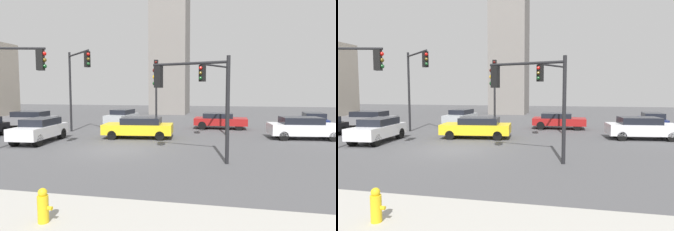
# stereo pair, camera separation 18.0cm
# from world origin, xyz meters

# --- Properties ---
(ground_plane) EXTENTS (90.26, 90.26, 0.00)m
(ground_plane) POSITION_xyz_m (0.00, 0.00, 0.00)
(ground_plane) COLOR #4C4C4F
(traffic_light_0) EXTENTS (0.36, 0.48, 5.50)m
(traffic_light_0) POSITION_xyz_m (0.15, 8.29, 3.82)
(traffic_light_0) COLOR black
(traffic_light_0) RESTS_ON ground_plane
(traffic_light_1) EXTENTS (3.53, 1.11, 4.53)m
(traffic_light_1) POSITION_xyz_m (4.01, -1.45, 3.24)
(traffic_light_1) COLOR black
(traffic_light_1) RESTS_ON ground_plane
(traffic_light_2) EXTENTS (3.22, 0.98, 5.35)m
(traffic_light_2) POSITION_xyz_m (-4.70, -1.81, 3.81)
(traffic_light_2) COLOR black
(traffic_light_2) RESTS_ON ground_plane
(traffic_light_3) EXTENTS (1.77, 3.11, 5.01)m
(traffic_light_3) POSITION_xyz_m (4.90, 4.92, 3.53)
(traffic_light_3) COLOR black
(traffic_light_3) RESTS_ON ground_plane
(traffic_light_4) EXTENTS (3.05, 2.92, 5.94)m
(traffic_light_4) POSITION_xyz_m (-4.62, 4.65, 4.23)
(traffic_light_4) COLOR black
(traffic_light_4) RESTS_ON ground_plane
(fire_hydrant) EXTENTS (0.34, 0.24, 0.78)m
(fire_hydrant) POSITION_xyz_m (1.66, -8.66, 0.53)
(fire_hydrant) COLOR gold
(fire_hydrant) RESTS_ON ground_plane
(car_0) EXTENTS (4.63, 2.33, 1.35)m
(car_0) POSITION_xyz_m (0.07, 3.86, 0.72)
(car_0) COLOR yellow
(car_0) RESTS_ON ground_plane
(car_1) EXTENTS (4.45, 2.19, 1.41)m
(car_1) POSITION_xyz_m (10.46, 5.51, 0.75)
(car_1) COLOR silver
(car_1) RESTS_ON ground_plane
(car_2) EXTENTS (4.62, 2.52, 1.39)m
(car_2) POSITION_xyz_m (-10.39, 7.02, 0.75)
(car_2) COLOR slate
(car_2) RESTS_ON ground_plane
(car_3) EXTENTS (4.20, 1.82, 1.27)m
(car_3) POSITION_xyz_m (5.13, 9.68, 0.69)
(car_3) COLOR maroon
(car_3) RESTS_ON ground_plane
(car_4) EXTENTS (1.96, 4.11, 1.41)m
(car_4) POSITION_xyz_m (-3.49, 10.36, 0.76)
(car_4) COLOR #ADB2B7
(car_4) RESTS_ON ground_plane
(car_5) EXTENTS (2.01, 4.16, 1.32)m
(car_5) POSITION_xyz_m (12.59, 11.23, 0.70)
(car_5) COLOR navy
(car_5) RESTS_ON ground_plane
(car_6) EXTENTS (1.97, 4.06, 1.43)m
(car_6) POSITION_xyz_m (-5.33, 1.23, 0.77)
(car_6) COLOR silver
(car_6) RESTS_ON ground_plane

